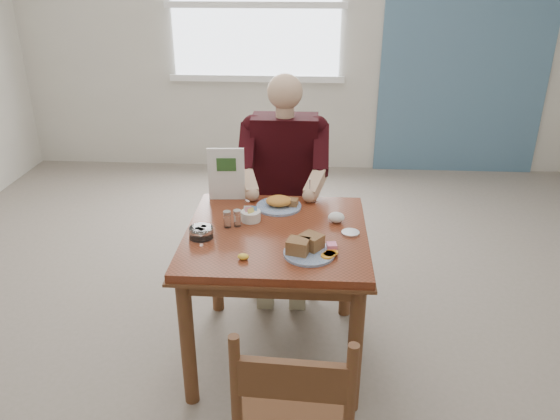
# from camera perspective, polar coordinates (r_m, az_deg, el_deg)

# --- Properties ---
(floor) EXTENTS (6.00, 6.00, 0.00)m
(floor) POSITION_cam_1_polar(r_m,az_deg,el_deg) (3.13, -0.36, -14.56)
(floor) COLOR slate
(floor) RESTS_ON ground
(wall_back) EXTENTS (5.50, 0.00, 5.50)m
(wall_back) POSITION_cam_1_polar(r_m,az_deg,el_deg) (5.45, 1.90, 18.56)
(wall_back) COLOR beige
(wall_back) RESTS_ON ground
(accent_panel) EXTENTS (1.60, 0.02, 2.80)m
(accent_panel) POSITION_cam_1_polar(r_m,az_deg,el_deg) (5.61, 19.26, 17.46)
(accent_panel) COLOR slate
(accent_panel) RESTS_ON ground
(lemon_wedge) EXTENTS (0.06, 0.04, 0.03)m
(lemon_wedge) POSITION_cam_1_polar(r_m,az_deg,el_deg) (2.47, -3.86, -4.89)
(lemon_wedge) COLOR yellow
(lemon_wedge) RESTS_ON table
(napkin) EXTENTS (0.10, 0.10, 0.05)m
(napkin) POSITION_cam_1_polar(r_m,az_deg,el_deg) (2.81, 5.90, -0.77)
(napkin) COLOR white
(napkin) RESTS_ON table
(metal_dish) EXTENTS (0.11, 0.11, 0.01)m
(metal_dish) POSITION_cam_1_polar(r_m,az_deg,el_deg) (2.71, 7.37, -2.38)
(metal_dish) COLOR silver
(metal_dish) RESTS_ON table
(window) EXTENTS (1.72, 0.04, 1.42)m
(window) POSITION_cam_1_polar(r_m,az_deg,el_deg) (5.43, -2.59, 20.64)
(window) COLOR white
(window) RESTS_ON wall_back
(table) EXTENTS (0.92, 0.92, 0.75)m
(table) POSITION_cam_1_polar(r_m,az_deg,el_deg) (2.77, -0.40, -4.28)
(table) COLOR maroon
(table) RESTS_ON ground
(chair_far) EXTENTS (0.42, 0.42, 0.95)m
(chair_far) POSITION_cam_1_polar(r_m,az_deg,el_deg) (3.55, 0.51, -0.33)
(chair_far) COLOR #5B2E1D
(chair_far) RESTS_ON ground
(diner) EXTENTS (0.53, 0.56, 1.39)m
(diner) POSITION_cam_1_polar(r_m,az_deg,el_deg) (3.34, 0.44, 4.19)
(diner) COLOR #9B9474
(diner) RESTS_ON chair_far
(near_plate) EXTENTS (0.31, 0.31, 0.08)m
(near_plate) POSITION_cam_1_polar(r_m,az_deg,el_deg) (2.51, 2.95, -3.97)
(near_plate) COLOR white
(near_plate) RESTS_ON table
(far_plate) EXTENTS (0.29, 0.29, 0.07)m
(far_plate) POSITION_cam_1_polar(r_m,az_deg,el_deg) (2.97, -0.01, 0.70)
(far_plate) COLOR white
(far_plate) RESTS_ON table
(caddy) EXTENTS (0.12, 0.12, 0.08)m
(caddy) POSITION_cam_1_polar(r_m,az_deg,el_deg) (2.82, -3.07, -0.60)
(caddy) COLOR white
(caddy) RESTS_ON table
(shakers) EXTENTS (0.10, 0.07, 0.09)m
(shakers) POSITION_cam_1_polar(r_m,az_deg,el_deg) (2.76, -5.01, -0.89)
(shakers) COLOR white
(shakers) RESTS_ON table
(creamer) EXTENTS (0.15, 0.15, 0.05)m
(creamer) POSITION_cam_1_polar(r_m,az_deg,el_deg) (2.67, -8.23, -2.33)
(creamer) COLOR white
(creamer) RESTS_ON table
(menu) EXTENTS (0.20, 0.03, 0.30)m
(menu) POSITION_cam_1_polar(r_m,az_deg,el_deg) (3.04, -5.63, 3.79)
(menu) COLOR white
(menu) RESTS_ON table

